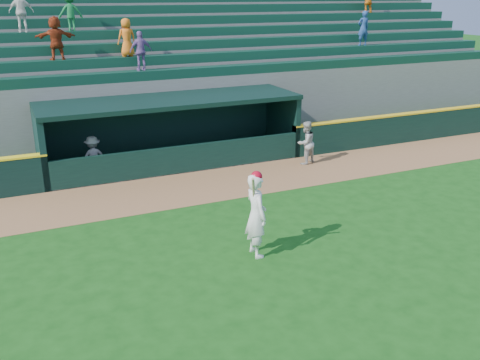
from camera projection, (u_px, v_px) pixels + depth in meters
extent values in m
plane|color=#154912|center=(266.00, 248.00, 13.44)|extent=(120.00, 120.00, 0.00)
cube|color=#93633B|center=(199.00, 187.00, 17.65)|extent=(40.00, 3.00, 0.01)
cube|color=black|center=(446.00, 123.00, 23.61)|extent=(15.50, 0.30, 1.20)
cube|color=yellow|center=(448.00, 109.00, 23.40)|extent=(15.50, 0.32, 0.06)
imported|color=#AAAAA5|center=(306.00, 143.00, 19.77)|extent=(0.93, 0.81, 1.61)
imported|color=#989994|center=(93.00, 157.00, 18.33)|extent=(0.99, 0.62, 1.46)
cube|color=slate|center=(173.00, 163.00, 20.05)|extent=(9.00, 2.60, 0.04)
cube|color=black|center=(40.00, 148.00, 17.90)|extent=(0.20, 2.60, 2.30)
cube|color=black|center=(282.00, 122.00, 21.46)|extent=(0.20, 2.60, 2.30)
cube|color=black|center=(162.00, 126.00, 20.79)|extent=(9.40, 0.20, 2.30)
cube|color=black|center=(171.00, 101.00, 19.27)|extent=(9.40, 2.80, 0.16)
cube|color=black|center=(183.00, 159.00, 18.84)|extent=(9.00, 0.16, 1.00)
cube|color=brown|center=(167.00, 151.00, 20.66)|extent=(8.40, 0.45, 0.10)
cube|color=slate|center=(158.00, 116.00, 21.14)|extent=(34.00, 0.85, 2.91)
cube|color=#0F3828|center=(157.00, 74.00, 20.50)|extent=(34.00, 0.60, 0.36)
cube|color=slate|center=(152.00, 106.00, 21.80)|extent=(34.00, 0.85, 3.36)
cube|color=#0F3828|center=(150.00, 60.00, 21.08)|extent=(34.00, 0.60, 0.36)
cube|color=slate|center=(146.00, 97.00, 22.46)|extent=(34.00, 0.85, 3.81)
cube|color=#0F3828|center=(144.00, 46.00, 21.66)|extent=(34.00, 0.60, 0.36)
cube|color=slate|center=(141.00, 89.00, 23.11)|extent=(34.00, 0.85, 4.26)
cube|color=#0F3828|center=(138.00, 34.00, 22.24)|extent=(34.00, 0.60, 0.36)
cube|color=slate|center=(136.00, 81.00, 23.77)|extent=(34.00, 0.85, 4.71)
cube|color=#0F3828|center=(133.00, 21.00, 22.82)|extent=(34.00, 0.60, 0.36)
cube|color=slate|center=(131.00, 73.00, 24.42)|extent=(34.00, 0.85, 5.16)
cube|color=#0F3828|center=(127.00, 10.00, 23.40)|extent=(34.00, 0.60, 0.36)
cube|color=slate|center=(126.00, 66.00, 25.08)|extent=(34.00, 0.85, 5.61)
cube|color=slate|center=(124.00, 64.00, 25.57)|extent=(34.50, 0.30, 5.61)
imported|color=orange|center=(127.00, 37.00, 20.46)|extent=(0.75, 0.54, 1.43)
imported|color=silver|center=(21.00, 12.00, 20.23)|extent=(0.90, 0.40, 1.51)
imported|color=#973317|center=(56.00, 38.00, 19.44)|extent=(1.45, 0.51, 1.55)
imported|color=navy|center=(363.00, 28.00, 24.71)|extent=(0.58, 0.40, 1.55)
imported|color=#197437|center=(70.00, 12.00, 20.94)|extent=(0.94, 0.56, 1.43)
imported|color=#8B61A7|center=(141.00, 51.00, 20.00)|extent=(0.87, 0.40, 1.45)
imported|color=white|center=(256.00, 215.00, 12.77)|extent=(0.51, 0.77, 2.09)
sphere|color=#B40A1E|center=(257.00, 177.00, 12.44)|extent=(0.27, 0.27, 0.27)
cylinder|color=tan|center=(254.00, 190.00, 12.26)|extent=(0.30, 0.46, 0.76)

